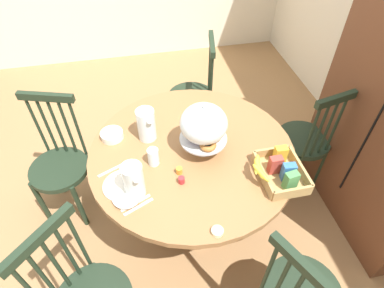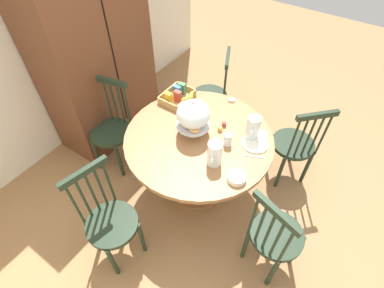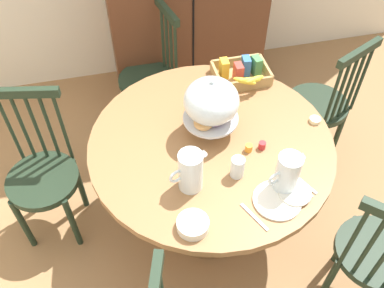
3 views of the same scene
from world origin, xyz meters
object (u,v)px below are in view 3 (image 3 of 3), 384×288
milk_pitcher (190,172)px  china_plate_small (295,193)px  pastry_stand_with_dome (211,103)px  cereal_basket (242,73)px  orange_juice_pitcher (287,175)px  windsor_chair_by_cabinet (44,176)px  china_plate_large (277,200)px  windsor_chair_near_window (151,79)px  butter_dish (315,120)px  windsor_chair_host_seat (320,106)px  drinking_glass (237,167)px  dining_table (210,166)px  cereal_bowl (193,225)px  windsor_chair_far_side (375,256)px

milk_pitcher → china_plate_small: bearing=-19.9°
pastry_stand_with_dome → cereal_basket: bearing=51.8°
cereal_basket → orange_juice_pitcher: bearing=-93.7°
windsor_chair_by_cabinet → china_plate_large: (1.09, -0.63, 0.29)m
windsor_chair_near_window → butter_dish: (0.75, -0.90, 0.30)m
windsor_chair_host_seat → butter_dish: 0.55m
drinking_glass → pastry_stand_with_dome: bearing=98.9°
dining_table → milk_pitcher: size_ratio=5.91×
orange_juice_pitcher → milk_pitcher: milk_pitcher is taller
china_plate_small → china_plate_large: bearing=-171.3°
china_plate_large → cereal_bowl: (-0.40, -0.04, 0.02)m
windsor_chair_near_window → cereal_basket: 0.75m
pastry_stand_with_dome → drinking_glass: (0.05, -0.30, -0.14)m
drinking_glass → dining_table: bearing=104.1°
cereal_basket → butter_dish: size_ratio=5.27×
cereal_basket → china_plate_small: size_ratio=2.11×
cereal_basket → milk_pitcher: bearing=-124.4°
windsor_chair_by_cabinet → dining_table: bearing=-13.0°
windsor_chair_near_window → cereal_bowl: 1.41m
windsor_chair_near_window → orange_juice_pitcher: windsor_chair_near_window is taller
windsor_chair_host_seat → cereal_bowl: size_ratio=6.96×
windsor_chair_by_cabinet → pastry_stand_with_dome: size_ratio=2.83×
cereal_basket → china_plate_large: cereal_basket is taller
windsor_chair_host_seat → orange_juice_pitcher: 1.02m
orange_juice_pitcher → milk_pitcher: 0.43m
pastry_stand_with_dome → cereal_bowl: size_ratio=2.46×
china_plate_small → butter_dish: bearing=55.1°
windsor_chair_by_cabinet → cereal_bowl: windsor_chair_by_cabinet is taller
cereal_bowl → china_plate_large: bearing=6.3°
dining_table → windsor_chair_far_side: bearing=-45.5°
dining_table → china_plate_large: bearing=-65.8°
windsor_chair_far_side → dining_table: bearing=134.5°
china_plate_small → cereal_bowl: 0.49m
windsor_chair_by_cabinet → cereal_bowl: size_ratio=6.96×
windsor_chair_far_side → cereal_basket: (-0.35, 1.09, 0.33)m
dining_table → windsor_chair_near_window: 0.93m
orange_juice_pitcher → pastry_stand_with_dome: bearing=119.0°
windsor_chair_far_side → drinking_glass: windsor_chair_far_side is taller
china_plate_large → drinking_glass: 0.23m
pastry_stand_with_dome → dining_table: bearing=-100.8°
orange_juice_pitcher → china_plate_large: 0.12m
pastry_stand_with_dome → butter_dish: 0.59m
pastry_stand_with_dome → china_plate_small: bearing=-60.6°
orange_juice_pitcher → china_plate_small: orange_juice_pitcher is taller
windsor_chair_far_side → pastry_stand_with_dome: size_ratio=2.83×
windsor_chair_by_cabinet → china_plate_large: size_ratio=4.43×
pastry_stand_with_dome → orange_juice_pitcher: 0.50m
dining_table → milk_pitcher: bearing=-123.7°
windsor_chair_host_seat → orange_juice_pitcher: (-0.60, -0.74, 0.38)m
windsor_chair_far_side → butter_dish: size_ratio=16.25×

